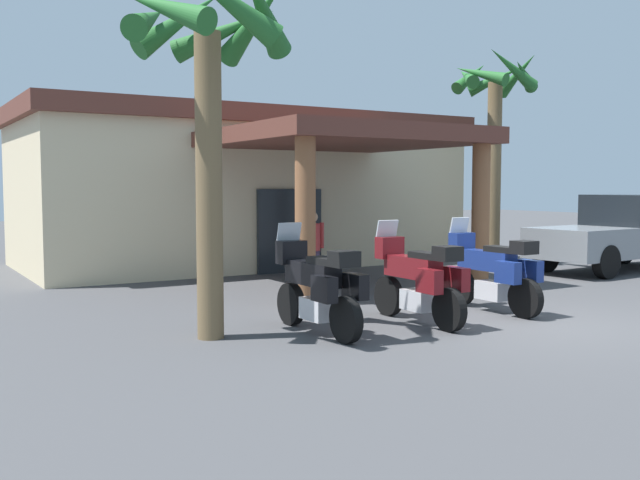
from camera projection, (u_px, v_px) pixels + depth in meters
The scene contains 9 objects.
ground_plane at pixel (533, 323), 11.42m from camera, with size 80.00×80.00×0.00m, color #424244.
motel_building at pixel (244, 187), 20.21m from camera, with size 12.21×10.81×4.17m.
motorcycle_black at pixel (318, 287), 10.51m from camera, with size 0.70×2.21×1.61m.
motorcycle_maroon at pixel (418, 280), 11.32m from camera, with size 0.71×2.21×1.61m.
motorcycle_blue at pixel (493, 272), 12.38m from camera, with size 0.70×2.21×1.61m.
pedestrian at pixel (313, 244), 15.17m from camera, with size 0.53×0.32×1.63m.
pickup_truck_gray at pixel (619, 234), 18.49m from camera, with size 5.30×2.18×1.95m.
palm_tree_near_portico at pixel (495, 110), 19.68m from camera, with size 2.49×2.48×5.88m.
palm_tree_roadside at pixel (209, 66), 10.01m from camera, with size 2.56×2.56×5.23m.
Camera 1 is at (-8.86, -7.79, 2.18)m, focal length 40.25 mm.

